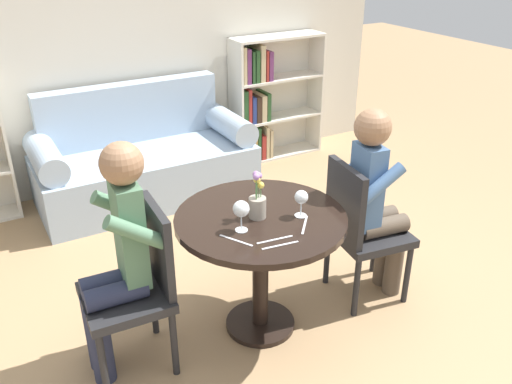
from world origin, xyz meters
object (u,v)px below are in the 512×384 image
object	(u,v)px
couch	(144,162)
person_right	(376,200)
chair_left	(139,282)
person_left	(117,258)
flower_vase	(257,201)
bookshelf_right	(264,101)
wine_glass_left	(241,210)
wine_glass_right	(301,198)
chair_right	(360,226)

from	to	relation	value
couch	person_right	bearing A→B (deg)	-69.51
chair_left	person_right	bearing A→B (deg)	87.89
person_left	flower_vase	bearing A→B (deg)	86.94
bookshelf_right	person_right	bearing A→B (deg)	-104.18
wine_glass_left	wine_glass_right	xyz separation A→B (m)	(0.34, -0.02, -0.01)
couch	wine_glass_right	bearing A→B (deg)	-84.90
chair_left	chair_right	distance (m)	1.33
bookshelf_right	person_right	size ratio (longest dim) A/B	0.97
couch	chair_left	distance (m)	2.01
wine_glass_right	couch	bearing A→B (deg)	95.10
wine_glass_right	person_right	bearing A→B (deg)	4.76
couch	chair_right	size ratio (longest dim) A/B	1.96
bookshelf_right	flower_vase	bearing A→B (deg)	-121.24
couch	chair_left	xyz separation A→B (m)	(-0.66, -1.89, 0.18)
wine_glass_left	flower_vase	distance (m)	0.16
wine_glass_left	bookshelf_right	bearing A→B (deg)	57.17
chair_right	person_right	size ratio (longest dim) A/B	0.74
wine_glass_right	chair_left	bearing A→B (deg)	168.27
couch	wine_glass_left	distance (m)	2.12
couch	wine_glass_left	xyz separation A→B (m)	(-0.16, -2.04, 0.54)
couch	bookshelf_right	bearing A→B (deg)	11.24
chair_right	person_left	xyz separation A→B (m)	(-1.42, 0.12, 0.17)
couch	person_left	xyz separation A→B (m)	(-0.75, -1.88, 0.35)
person_left	chair_right	bearing A→B (deg)	88.39
chair_left	person_right	xyz separation A→B (m)	(1.42, -0.13, 0.16)
person_right	wine_glass_left	world-z (taller)	person_right
person_right	wine_glass_right	size ratio (longest dim) A/B	8.27
wine_glass_left	couch	bearing A→B (deg)	85.56
wine_glass_left	person_right	bearing A→B (deg)	1.63
wine_glass_right	chair_right	bearing A→B (deg)	8.04
couch	wine_glass_left	size ratio (longest dim) A/B	10.72
couch	flower_vase	size ratio (longest dim) A/B	6.85
person_left	person_right	bearing A→B (deg)	87.89
wine_glass_right	person_left	bearing A→B (deg)	168.87
couch	person_right	world-z (taller)	person_right
bookshelf_right	chair_right	bearing A→B (deg)	-106.36
bookshelf_right	person_left	xyz separation A→B (m)	(-2.08, -2.14, 0.09)
chair_right	wine_glass_left	xyz separation A→B (m)	(-0.82, -0.05, 0.35)
bookshelf_right	flower_vase	distance (m)	2.61
person_left	wine_glass_left	size ratio (longest dim) A/B	7.57
person_left	wine_glass_left	world-z (taller)	person_left
chair_left	person_left	bearing A→B (deg)	-92.09
bookshelf_right	chair_left	bearing A→B (deg)	-132.83
wine_glass_left	chair_left	bearing A→B (deg)	163.00
person_left	person_right	world-z (taller)	person_left
wine_glass_right	flower_vase	xyz separation A→B (m)	(-0.20, 0.11, -0.02)
couch	wine_glass_left	bearing A→B (deg)	-94.44
flower_vase	chair_left	bearing A→B (deg)	173.72
couch	chair_right	xyz separation A→B (m)	(0.67, -1.99, 0.18)
bookshelf_right	wine_glass_right	bearing A→B (deg)	-116.20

